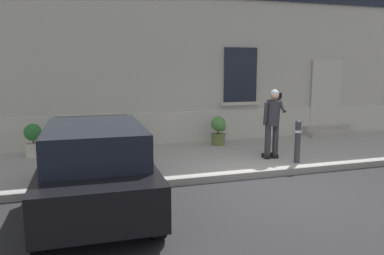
{
  "coord_description": "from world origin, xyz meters",
  "views": [
    {
      "loc": [
        -3.78,
        -6.39,
        2.45
      ],
      "look_at": [
        -1.28,
        1.6,
        1.1
      ],
      "focal_mm": 35.23,
      "sensor_mm": 36.0,
      "label": 1
    }
  ],
  "objects_px": {
    "bollard_near_person": "(298,140)",
    "planter_cream": "(34,139)",
    "hatchback_car_black": "(95,165)",
    "planter_terracotta": "(131,133)",
    "person_on_phone": "(273,119)",
    "planter_olive": "(219,130)"
  },
  "relations": [
    {
      "from": "bollard_near_person",
      "to": "planter_cream",
      "type": "bearing_deg",
      "value": 157.19
    },
    {
      "from": "hatchback_car_black",
      "to": "bollard_near_person",
      "type": "distance_m",
      "value": 4.97
    },
    {
      "from": "bollard_near_person",
      "to": "planter_terracotta",
      "type": "relative_size",
      "value": 1.22
    },
    {
      "from": "hatchback_car_black",
      "to": "bollard_near_person",
      "type": "height_order",
      "value": "hatchback_car_black"
    },
    {
      "from": "planter_cream",
      "to": "planter_terracotta",
      "type": "height_order",
      "value": "same"
    },
    {
      "from": "bollard_near_person",
      "to": "planter_terracotta",
      "type": "distance_m",
      "value": 4.54
    },
    {
      "from": "person_on_phone",
      "to": "bollard_near_person",
      "type": "bearing_deg",
      "value": -55.9
    },
    {
      "from": "planter_terracotta",
      "to": "planter_olive",
      "type": "relative_size",
      "value": 1.0
    },
    {
      "from": "person_on_phone",
      "to": "planter_terracotta",
      "type": "relative_size",
      "value": 2.04
    },
    {
      "from": "planter_terracotta",
      "to": "hatchback_car_black",
      "type": "bearing_deg",
      "value": -106.6
    },
    {
      "from": "hatchback_car_black",
      "to": "planter_cream",
      "type": "xyz_separation_m",
      "value": [
        -1.35,
        3.86,
        -0.18
      ]
    },
    {
      "from": "person_on_phone",
      "to": "planter_terracotta",
      "type": "xyz_separation_m",
      "value": [
        -3.22,
        2.22,
        -0.55
      ]
    },
    {
      "from": "hatchback_car_black",
      "to": "planter_cream",
      "type": "distance_m",
      "value": 4.09
    },
    {
      "from": "planter_terracotta",
      "to": "planter_olive",
      "type": "bearing_deg",
      "value": -5.17
    },
    {
      "from": "planter_cream",
      "to": "planter_terracotta",
      "type": "distance_m",
      "value": 2.56
    },
    {
      "from": "planter_cream",
      "to": "planter_terracotta",
      "type": "bearing_deg",
      "value": 4.03
    },
    {
      "from": "hatchback_car_black",
      "to": "planter_olive",
      "type": "height_order",
      "value": "hatchback_car_black"
    },
    {
      "from": "hatchback_car_black",
      "to": "planter_cream",
      "type": "bearing_deg",
      "value": 109.27
    },
    {
      "from": "person_on_phone",
      "to": "planter_cream",
      "type": "xyz_separation_m",
      "value": [
        -5.77,
        2.04,
        -0.55
      ]
    },
    {
      "from": "person_on_phone",
      "to": "planter_olive",
      "type": "xyz_separation_m",
      "value": [
        -0.66,
        1.99,
        -0.55
      ]
    },
    {
      "from": "person_on_phone",
      "to": "planter_olive",
      "type": "relative_size",
      "value": 2.04
    },
    {
      "from": "planter_cream",
      "to": "planter_olive",
      "type": "xyz_separation_m",
      "value": [
        5.1,
        -0.05,
        0.0
      ]
    }
  ]
}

